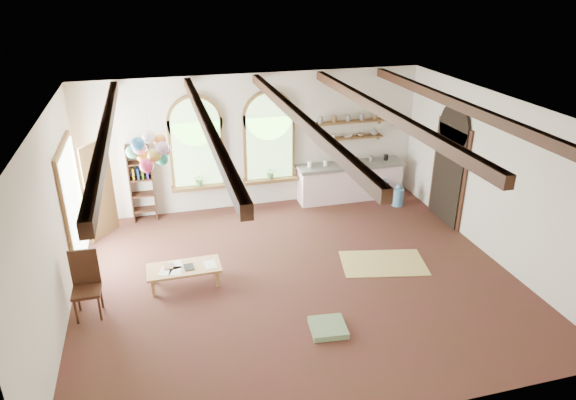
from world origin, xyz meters
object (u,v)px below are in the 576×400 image
object	(u,v)px
kitchen_counter	(350,181)
balloon_cluster	(150,150)
coffee_table	(184,269)
side_chair	(88,298)

from	to	relation	value
kitchen_counter	balloon_cluster	size ratio (longest dim) A/B	2.33
kitchen_counter	coffee_table	world-z (taller)	kitchen_counter
kitchen_counter	balloon_cluster	distance (m)	5.44
kitchen_counter	side_chair	bearing A→B (deg)	-150.37
kitchen_counter	coffee_table	distance (m)	5.22
kitchen_counter	side_chair	size ratio (longest dim) A/B	2.35
kitchen_counter	coffee_table	bearing A→B (deg)	-146.28
side_chair	coffee_table	bearing A→B (deg)	16.83
coffee_table	side_chair	size ratio (longest dim) A/B	1.16
balloon_cluster	side_chair	bearing A→B (deg)	-131.72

